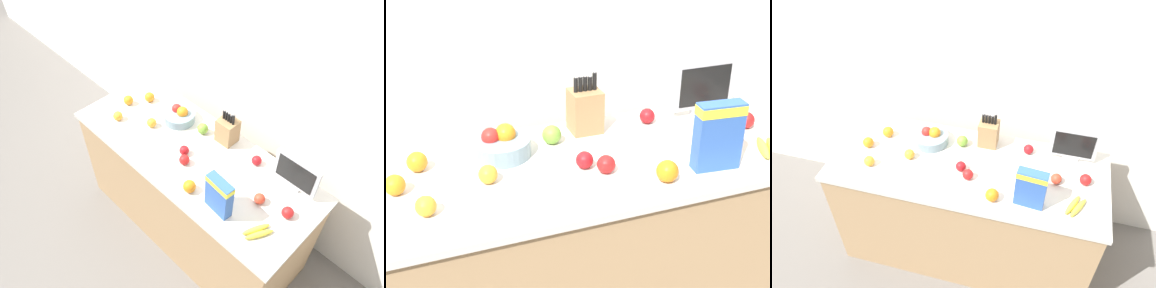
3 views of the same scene
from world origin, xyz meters
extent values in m
plane|color=slate|center=(0.00, 0.00, 0.00)|extent=(14.00, 14.00, 0.00)
cube|color=silver|center=(0.00, 0.57, 1.30)|extent=(9.00, 0.06, 2.60)
cube|color=tan|center=(0.00, 0.00, 0.44)|extent=(1.75, 0.68, 0.87)
cube|color=beige|center=(0.00, 0.00, 0.89)|extent=(1.78, 0.71, 0.03)
cube|color=#937047|center=(0.08, 0.25, 0.99)|extent=(0.13, 0.12, 0.18)
cylinder|color=black|center=(0.04, 0.25, 1.11)|extent=(0.02, 0.02, 0.06)
cube|color=silver|center=(0.04, 0.25, 1.16)|extent=(0.01, 0.00, 0.04)
cylinder|color=black|center=(0.06, 0.25, 1.11)|extent=(0.02, 0.02, 0.06)
cube|color=silver|center=(0.06, 0.25, 1.16)|extent=(0.01, 0.00, 0.03)
cylinder|color=black|center=(0.08, 0.25, 1.11)|extent=(0.02, 0.02, 0.06)
cube|color=silver|center=(0.08, 0.25, 1.16)|extent=(0.01, 0.00, 0.03)
cylinder|color=black|center=(0.10, 0.25, 1.11)|extent=(0.02, 0.02, 0.06)
cube|color=silver|center=(0.10, 0.25, 1.16)|extent=(0.01, 0.00, 0.04)
cylinder|color=black|center=(0.12, 0.25, 1.12)|extent=(0.02, 0.02, 0.07)
cube|color=silver|center=(0.12, 0.25, 1.17)|extent=(0.01, 0.00, 0.03)
cube|color=#B7B7BC|center=(0.64, 0.23, 0.92)|extent=(0.10, 0.03, 0.03)
cube|color=#B7B7BC|center=(0.64, 0.23, 1.04)|extent=(0.29, 0.02, 0.21)
cube|color=black|center=(0.64, 0.22, 1.04)|extent=(0.25, 0.00, 0.18)
cube|color=#2D56A8|center=(0.42, -0.21, 1.03)|extent=(0.18, 0.08, 0.26)
cube|color=yellow|center=(0.42, -0.21, 1.13)|extent=(0.18, 0.08, 0.04)
cylinder|color=gray|center=(-0.30, 0.16, 0.94)|extent=(0.23, 0.23, 0.07)
sphere|color=orange|center=(-0.27, 0.17, 0.98)|extent=(0.08, 0.08, 0.08)
sphere|color=red|center=(-0.33, 0.17, 0.98)|extent=(0.07, 0.07, 0.07)
ellipsoid|color=yellow|center=(0.67, -0.17, 0.92)|extent=(0.10, 0.17, 0.03)
ellipsoid|color=yellow|center=(0.70, -0.18, 0.92)|extent=(0.11, 0.17, 0.03)
sphere|color=red|center=(0.03, -0.11, 0.94)|extent=(0.07, 0.07, 0.07)
sphere|color=#6B9E33|center=(-0.08, 0.18, 0.94)|extent=(0.08, 0.08, 0.08)
sphere|color=red|center=(0.56, 0.00, 0.94)|extent=(0.07, 0.07, 0.07)
sphere|color=#A31419|center=(-0.03, -0.05, 0.93)|extent=(0.07, 0.07, 0.07)
sphere|color=red|center=(0.73, 0.04, 0.94)|extent=(0.07, 0.07, 0.07)
sphere|color=#A31419|center=(0.36, 0.22, 0.93)|extent=(0.07, 0.07, 0.07)
sphere|color=orange|center=(-0.69, 0.01, 0.94)|extent=(0.07, 0.07, 0.07)
sphere|color=orange|center=(-0.61, -0.16, 0.94)|extent=(0.07, 0.07, 0.07)
sphere|color=orange|center=(0.21, -0.23, 0.94)|extent=(0.08, 0.08, 0.08)
sphere|color=orange|center=(-0.38, -0.03, 0.94)|extent=(0.07, 0.07, 0.07)
sphere|color=orange|center=(-0.61, 0.14, 0.94)|extent=(0.08, 0.08, 0.08)
camera|label=1|loc=(1.20, -1.18, 2.75)|focal=35.00mm
camera|label=2|loc=(-0.64, -1.65, 1.89)|focal=50.00mm
camera|label=3|loc=(0.43, -1.65, 2.61)|focal=35.00mm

